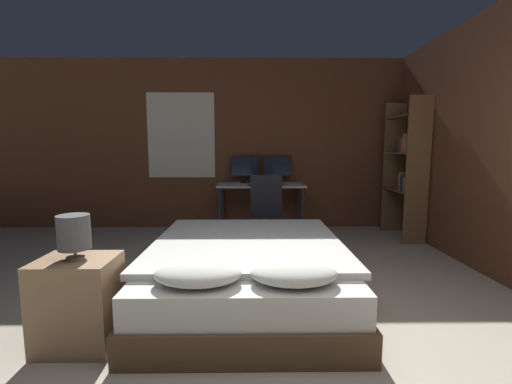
% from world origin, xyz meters
% --- Properties ---
extents(wall_back, '(12.00, 0.08, 2.70)m').
position_xyz_m(wall_back, '(-0.02, 3.92, 1.35)').
color(wall_back, brown).
rests_on(wall_back, ground_plane).
extents(wall_side_right, '(0.06, 12.00, 2.70)m').
position_xyz_m(wall_side_right, '(2.20, 1.50, 1.35)').
color(wall_side_right, brown).
rests_on(wall_side_right, ground_plane).
extents(bed, '(1.62, 2.02, 0.57)m').
position_xyz_m(bed, '(-0.25, 1.15, 0.25)').
color(bed, brown).
rests_on(bed, ground_plane).
extents(nightstand, '(0.48, 0.38, 0.59)m').
position_xyz_m(nightstand, '(-1.34, 0.45, 0.29)').
color(nightstand, '#997551').
rests_on(nightstand, ground_plane).
extents(bedside_lamp, '(0.20, 0.20, 0.28)m').
position_xyz_m(bedside_lamp, '(-1.34, 0.45, 0.76)').
color(bedside_lamp, gray).
rests_on(bedside_lamp, nightstand).
extents(desk, '(1.32, 0.64, 0.75)m').
position_xyz_m(desk, '(-0.07, 3.54, 0.65)').
color(desk, beige).
rests_on(desk, ground_plane).
extents(monitor_left, '(0.44, 0.16, 0.41)m').
position_xyz_m(monitor_left, '(-0.33, 3.75, 0.98)').
color(monitor_left, black).
rests_on(monitor_left, desk).
extents(monitor_right, '(0.44, 0.16, 0.41)m').
position_xyz_m(monitor_right, '(0.19, 3.75, 0.98)').
color(monitor_right, black).
rests_on(monitor_right, desk).
extents(keyboard, '(0.40, 0.13, 0.02)m').
position_xyz_m(keyboard, '(-0.07, 3.32, 0.76)').
color(keyboard, black).
rests_on(keyboard, desk).
extents(computer_mouse, '(0.07, 0.05, 0.04)m').
position_xyz_m(computer_mouse, '(0.22, 3.32, 0.77)').
color(computer_mouse, black).
rests_on(computer_mouse, desk).
extents(office_chair, '(0.52, 0.52, 0.95)m').
position_xyz_m(office_chair, '(-0.03, 2.80, 0.38)').
color(office_chair, black).
rests_on(office_chair, ground_plane).
extents(bookshelf, '(0.32, 0.80, 1.97)m').
position_xyz_m(bookshelf, '(1.99, 3.14, 1.07)').
color(bookshelf, brown).
rests_on(bookshelf, ground_plane).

